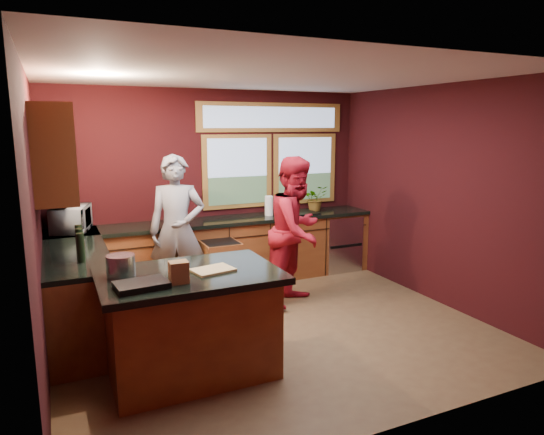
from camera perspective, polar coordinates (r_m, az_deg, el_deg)
floor at (r=5.49m, az=0.15°, el=-12.91°), size 4.50×4.50×0.00m
room_shell at (r=5.13m, az=-7.47°, el=6.16°), size 4.52×4.02×2.71m
back_counter at (r=6.89m, az=-4.27°, el=-3.87°), size 4.50×0.64×0.93m
left_counter at (r=5.68m, az=-22.03°, el=-7.83°), size 0.64×2.30×0.93m
island at (r=4.47m, az=-9.53°, el=-12.10°), size 1.55×1.05×0.95m
person_grey at (r=6.07m, az=-11.10°, el=-1.51°), size 0.78×0.62×1.87m
person_red at (r=6.01m, az=2.91°, el=-1.58°), size 1.13×1.07×1.84m
microwave at (r=6.36m, az=-22.55°, el=-0.17°), size 0.52×0.65×0.31m
potted_plant at (r=7.35m, az=5.14°, el=2.26°), size 0.34×0.30×0.38m
paper_towel at (r=6.96m, az=-0.37°, el=1.40°), size 0.12×0.12×0.28m
cutting_board at (r=4.31m, az=-6.98°, el=-6.14°), size 0.39×0.32×0.02m
stock_pot at (r=4.33m, az=-17.37°, el=-5.40°), size 0.24×0.24×0.18m
paper_bag at (r=4.01m, az=-10.91°, el=-6.34°), size 0.15×0.12×0.18m
black_tray at (r=3.98m, az=-15.11°, el=-7.67°), size 0.43×0.32×0.05m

